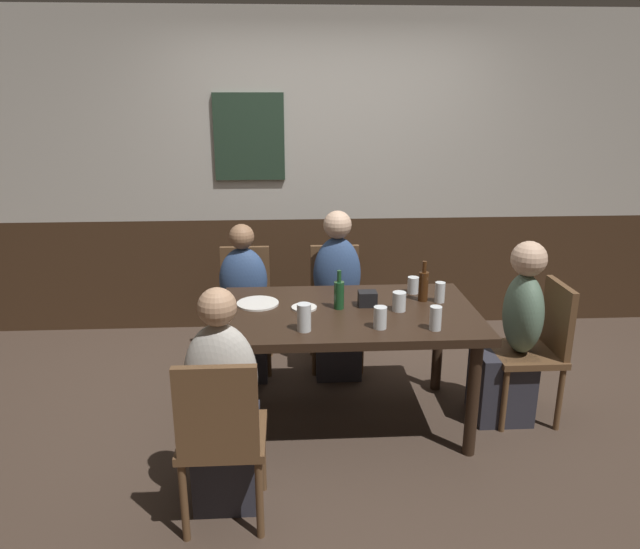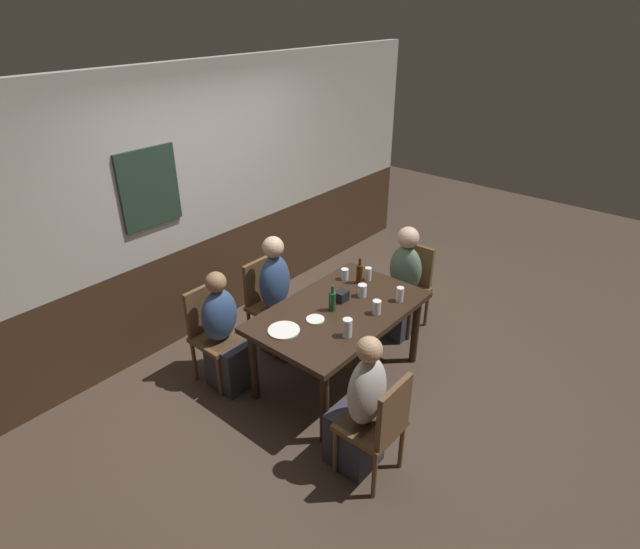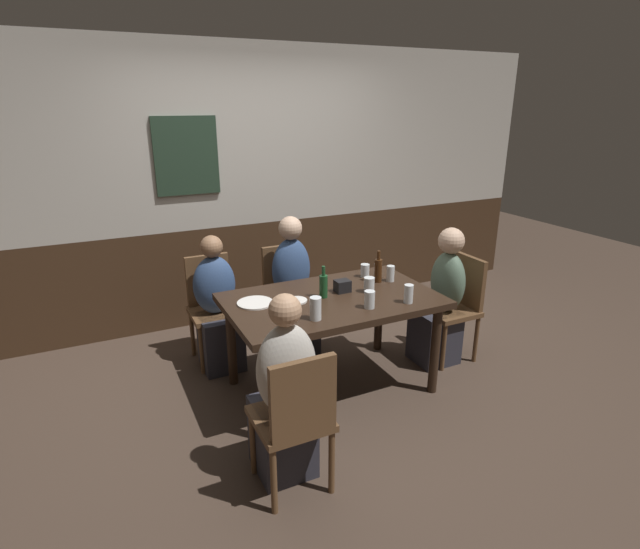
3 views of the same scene
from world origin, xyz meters
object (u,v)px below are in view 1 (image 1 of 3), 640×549
Objects in this scene: plate_white_small at (304,308)px; condiment_caddy at (367,299)px; pint_glass_pale at (380,318)px; chair_mid_far at (335,299)px; person_left_far at (244,313)px; plate_white_large at (258,303)px; person_head_east at (512,345)px; chair_head_east at (538,344)px; person_mid_far at (337,306)px; dining_table at (348,324)px; beer_bottle_green at (339,294)px; chair_left_far at (245,301)px; chair_left_near at (221,433)px; highball_clear at (440,294)px; tumbler_water at (304,319)px; pint_glass_amber at (399,303)px; beer_bottle_brown at (423,285)px; beer_glass_tall at (435,320)px; beer_glass_half at (413,286)px; person_left_near at (225,417)px.

plate_white_small is 0.39m from condiment_caddy.
chair_mid_far is at bearing 97.12° from pint_glass_pale.
plate_white_large is at bearing -77.30° from person_left_far.
person_head_east is 1.58m from plate_white_large.
person_head_east is (-0.16, 0.00, -0.01)m from chair_head_east.
chair_head_east is 0.74× the size of person_mid_far.
beer_bottle_green is at bearing 145.49° from dining_table.
beer_bottle_green is 0.22m from plate_white_small.
beer_bottle_green is (-0.05, -0.85, 0.34)m from chair_mid_far.
chair_left_far is 8.00× the size of condiment_caddy.
chair_left_near is 1.74m from person_mid_far.
chair_left_far is 0.80m from plate_white_large.
chair_head_east is at bearing -3.95° from condiment_caddy.
highball_clear is at bearing -53.26° from chair_mid_far.
pint_glass_pale is 0.52× the size of beer_bottle_green.
tumbler_water is (-0.27, -0.29, 0.15)m from dining_table.
highball_clear is (0.57, 0.11, 0.14)m from dining_table.
pint_glass_amber is 0.45× the size of plate_white_large.
beer_bottle_brown reaches higher than pint_glass_pale.
beer_glass_tall reaches higher than highball_clear.
plate_white_small is at bearing 177.94° from person_head_east.
beer_bottle_green reaches higher than plate_white_small.
highball_clear is 0.50× the size of beer_bottle_brown.
beer_glass_half is (0.45, -0.59, 0.29)m from chair_mid_far.
person_left_near reaches higher than pint_glass_amber.
pint_glass_amber is at bearing -154.38° from highball_clear.
chair_head_east and chair_mid_far have the same top height.
beer_bottle_brown reaches higher than beer_bottle_green.
person_head_east reaches higher than chair_left_near.
person_head_east reaches higher than tumbler_water.
chair_left_near is 3.72× the size of beer_bottle_green.
condiment_caddy is (-0.35, -0.07, -0.05)m from beer_bottle_brown.
dining_table is at bearing 47.13° from tumbler_water.
pint_glass_pale is at bearing -164.86° from chair_head_east.
person_mid_far is 4.69× the size of beer_bottle_brown.
person_left_near is (-1.68, -0.72, -0.01)m from person_head_east.
pint_glass_pale reaches higher than plate_white_large.
chair_head_east is at bearing -31.51° from person_mid_far.
beer_glass_half is 0.42× the size of plate_white_large.
beer_bottle_green is (-0.05, -0.69, 0.33)m from person_mid_far.
beer_bottle_green is (-0.20, 0.31, 0.03)m from pint_glass_pale.
beer_glass_tall is (1.11, 0.56, 0.30)m from chair_left_near.
beer_glass_half reaches higher than plate_white_large.
pint_glass_pale is 0.49× the size of beer_bottle_brown.
beer_bottle_brown is at bearing 16.65° from dining_table.
highball_clear is (0.13, 0.43, -0.00)m from beer_glass_tall.
beer_bottle_brown is (0.48, -0.74, 0.34)m from chair_mid_far.
beer_bottle_green reaches higher than tumbler_water.
person_left_far reaches higher than tumbler_water.
beer_bottle_green is 0.50m from plate_white_large.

